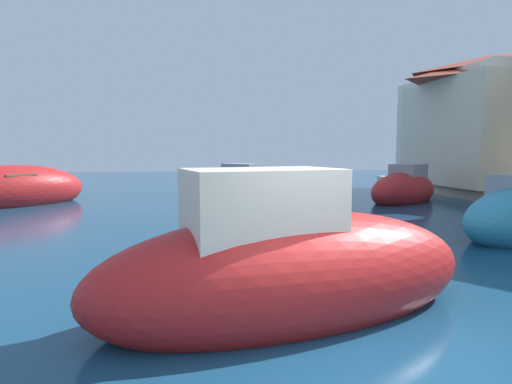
{
  "coord_description": "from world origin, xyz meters",
  "views": [
    {
      "loc": [
        -1.77,
        -3.87,
        2.16
      ],
      "look_at": [
        0.54,
        11.96,
        0.56
      ],
      "focal_mm": 29.34,
      "sensor_mm": 36.0,
      "label": 1
    }
  ],
  "objects_px": {
    "moored_boat_2": "(289,271)",
    "waterfront_building_far": "(485,119)",
    "moored_boat_4": "(14,191)",
    "moored_boat_5": "(404,190)",
    "moored_boat_6": "(246,186)",
    "waterfront_building_annex": "(498,120)",
    "moored_boat_0": "(262,201)"
  },
  "relations": [
    {
      "from": "moored_boat_0",
      "to": "moored_boat_4",
      "type": "distance_m",
      "value": 10.14
    },
    {
      "from": "moored_boat_4",
      "to": "waterfront_building_far",
      "type": "height_order",
      "value": "waterfront_building_far"
    },
    {
      "from": "waterfront_building_far",
      "to": "waterfront_building_annex",
      "type": "bearing_deg",
      "value": -90.0
    },
    {
      "from": "moored_boat_6",
      "to": "moored_boat_4",
      "type": "bearing_deg",
      "value": -129.3
    },
    {
      "from": "waterfront_building_annex",
      "to": "waterfront_building_far",
      "type": "relative_size",
      "value": 0.82
    },
    {
      "from": "moored_boat_0",
      "to": "moored_boat_6",
      "type": "distance_m",
      "value": 5.25
    },
    {
      "from": "moored_boat_0",
      "to": "waterfront_building_annex",
      "type": "relative_size",
      "value": 0.6
    },
    {
      "from": "moored_boat_2",
      "to": "moored_boat_4",
      "type": "xyz_separation_m",
      "value": [
        -8.37,
        12.48,
        -0.01
      ]
    },
    {
      "from": "moored_boat_4",
      "to": "moored_boat_5",
      "type": "bearing_deg",
      "value": -46.49
    },
    {
      "from": "moored_boat_5",
      "to": "moored_boat_6",
      "type": "distance_m",
      "value": 6.98
    },
    {
      "from": "moored_boat_5",
      "to": "waterfront_building_annex",
      "type": "distance_m",
      "value": 7.23
    },
    {
      "from": "moored_boat_2",
      "to": "moored_boat_4",
      "type": "height_order",
      "value": "moored_boat_2"
    },
    {
      "from": "moored_boat_2",
      "to": "waterfront_building_far",
      "type": "xyz_separation_m",
      "value": [
        13.56,
        14.52,
        3.19
      ]
    },
    {
      "from": "waterfront_building_annex",
      "to": "waterfront_building_far",
      "type": "distance_m",
      "value": 0.94
    },
    {
      "from": "moored_boat_2",
      "to": "waterfront_building_far",
      "type": "relative_size",
      "value": 0.66
    },
    {
      "from": "moored_boat_2",
      "to": "waterfront_building_annex",
      "type": "xyz_separation_m",
      "value": [
        13.56,
        13.59,
        3.08
      ]
    },
    {
      "from": "moored_boat_2",
      "to": "waterfront_building_far",
      "type": "bearing_deg",
      "value": 33.43
    },
    {
      "from": "moored_boat_4",
      "to": "waterfront_building_annex",
      "type": "xyz_separation_m",
      "value": [
        21.93,
        1.1,
        3.09
      ]
    },
    {
      "from": "moored_boat_5",
      "to": "waterfront_building_far",
      "type": "distance_m",
      "value": 7.63
    },
    {
      "from": "moored_boat_0",
      "to": "waterfront_building_annex",
      "type": "xyz_separation_m",
      "value": [
        12.52,
        4.86,
        3.22
      ]
    },
    {
      "from": "moored_boat_4",
      "to": "waterfront_building_annex",
      "type": "relative_size",
      "value": 0.79
    },
    {
      "from": "waterfront_building_annex",
      "to": "moored_boat_2",
      "type": "bearing_deg",
      "value": -134.95
    },
    {
      "from": "moored_boat_6",
      "to": "waterfront_building_annex",
      "type": "height_order",
      "value": "waterfront_building_annex"
    },
    {
      "from": "moored_boat_2",
      "to": "moored_boat_4",
      "type": "bearing_deg",
      "value": 110.3
    },
    {
      "from": "waterfront_building_far",
      "to": "moored_boat_4",
      "type": "bearing_deg",
      "value": -174.69
    },
    {
      "from": "moored_boat_4",
      "to": "moored_boat_5",
      "type": "xyz_separation_m",
      "value": [
        15.88,
        -1.28,
        -0.06
      ]
    },
    {
      "from": "moored_boat_0",
      "to": "moored_boat_2",
      "type": "bearing_deg",
      "value": 171.08
    },
    {
      "from": "moored_boat_6",
      "to": "moored_boat_0",
      "type": "bearing_deg",
      "value": -48.95
    },
    {
      "from": "moored_boat_6",
      "to": "waterfront_building_annex",
      "type": "distance_m",
      "value": 12.86
    },
    {
      "from": "moored_boat_6",
      "to": "moored_boat_5",
      "type": "bearing_deg",
      "value": 18.34
    },
    {
      "from": "moored_boat_5",
      "to": "waterfront_building_far",
      "type": "relative_size",
      "value": 0.53
    },
    {
      "from": "waterfront_building_far",
      "to": "moored_boat_2",
      "type": "bearing_deg",
      "value": -133.04
    }
  ]
}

